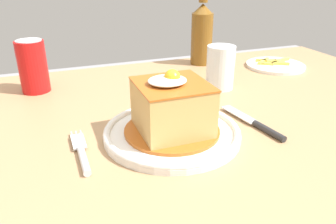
{
  "coord_description": "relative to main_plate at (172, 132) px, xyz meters",
  "views": [
    {
      "loc": [
        -0.18,
        -0.55,
        1.03
      ],
      "look_at": [
        0.02,
        -0.04,
        0.78
      ],
      "focal_mm": 35.54,
      "sensor_mm": 36.0,
      "label": 1
    }
  ],
  "objects": [
    {
      "name": "dining_table",
      "position": [
        -0.02,
        0.06,
        -0.11
      ],
      "size": [
        1.44,
        0.83,
        0.74
      ],
      "color": "#A87F56",
      "rests_on": "ground_plane"
    },
    {
      "name": "main_plate",
      "position": [
        0.0,
        0.0,
        0.0
      ],
      "size": [
        0.24,
        0.24,
        0.02
      ],
      "color": "white",
      "rests_on": "dining_table"
    },
    {
      "name": "sandwich_meal",
      "position": [
        -0.0,
        -0.0,
        0.05
      ],
      "size": [
        0.17,
        0.17,
        0.12
      ],
      "color": "#B75B1E",
      "rests_on": "main_plate"
    },
    {
      "name": "fork",
      "position": [
        -0.16,
        -0.01,
        -0.0
      ],
      "size": [
        0.02,
        0.14,
        0.01
      ],
      "color": "silver",
      "rests_on": "dining_table"
    },
    {
      "name": "knife",
      "position": [
        0.17,
        -0.03,
        -0.0
      ],
      "size": [
        0.04,
        0.17,
        0.01
      ],
      "color": "#262628",
      "rests_on": "dining_table"
    },
    {
      "name": "soda_can",
      "position": [
        -0.22,
        0.33,
        0.05
      ],
      "size": [
        0.07,
        0.07,
        0.12
      ],
      "color": "red",
      "rests_on": "dining_table"
    },
    {
      "name": "beer_bottle_amber",
      "position": [
        0.25,
        0.41,
        0.09
      ],
      "size": [
        0.06,
        0.06,
        0.27
      ],
      "color": "brown",
      "rests_on": "dining_table"
    },
    {
      "name": "drinking_glass",
      "position": [
        0.2,
        0.19,
        0.04
      ],
      "size": [
        0.07,
        0.07,
        0.1
      ],
      "color": "gold",
      "rests_on": "dining_table"
    },
    {
      "name": "side_plate_fries",
      "position": [
        0.44,
        0.29,
        -0.0
      ],
      "size": [
        0.17,
        0.17,
        0.02
      ],
      "color": "white",
      "rests_on": "dining_table"
    }
  ]
}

